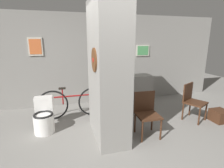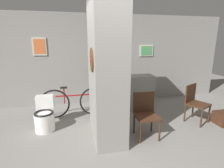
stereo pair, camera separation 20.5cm
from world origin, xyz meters
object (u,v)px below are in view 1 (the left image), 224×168
bottle_tall (113,73)px  chair_by_doorway (192,100)px  toilet (44,118)px  bicycle (73,103)px  chair_near_pillar (146,112)px

bottle_tall → chair_by_doorway: bearing=-33.4°
toilet → chair_by_doorway: (3.37, -0.34, 0.20)m
bicycle → toilet: bearing=-140.4°
chair_near_pillar → chair_by_doorway: same height
toilet → bicycle: size_ratio=0.41×
chair_near_pillar → chair_by_doorway: 1.41m
chair_by_doorway → bicycle: (-2.73, 0.87, -0.11)m
chair_near_pillar → bottle_tall: (-0.27, 1.43, 0.53)m
chair_by_doorway → bottle_tall: (-1.65, 1.08, 0.53)m
bicycle → chair_near_pillar: bearing=-41.9°
bicycle → bottle_tall: size_ratio=6.80×
chair_near_pillar → bicycle: bearing=140.5°
bottle_tall → toilet: bearing=-156.7°
chair_by_doorway → bicycle: 2.86m
bicycle → bottle_tall: (1.08, 0.21, 0.64)m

